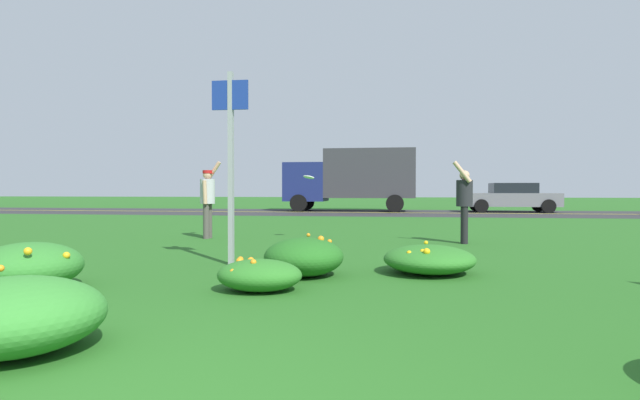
# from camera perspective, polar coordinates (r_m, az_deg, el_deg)

# --- Properties ---
(ground_plane) EXTENTS (120.00, 120.00, 0.00)m
(ground_plane) POSITION_cam_1_polar(r_m,az_deg,el_deg) (13.80, 1.75, -3.57)
(ground_plane) COLOR #26601E
(highway_strip) EXTENTS (120.00, 7.37, 0.01)m
(highway_strip) POSITION_cam_1_polar(r_m,az_deg,el_deg) (25.31, 4.81, -1.39)
(highway_strip) COLOR #2D2D30
(highway_strip) RESTS_ON ground
(highway_center_stripe) EXTENTS (120.00, 0.16, 0.00)m
(highway_center_stripe) POSITION_cam_1_polar(r_m,az_deg,el_deg) (25.31, 4.81, -1.38)
(highway_center_stripe) COLOR yellow
(highway_center_stripe) RESTS_ON ground
(daylily_clump_mid_left) EXTENTS (1.24, 1.33, 0.41)m
(daylily_clump_mid_left) POSITION_cam_1_polar(r_m,az_deg,el_deg) (7.25, 11.94, -6.40)
(daylily_clump_mid_left) COLOR #2D7526
(daylily_clump_mid_left) RESTS_ON ground
(daylily_clump_front_right) EXTENTS (1.24, 1.23, 0.59)m
(daylily_clump_front_right) POSITION_cam_1_polar(r_m,az_deg,el_deg) (4.29, -30.72, -10.85)
(daylily_clump_front_right) COLOR #337F2D
(daylily_clump_front_right) RESTS_ON ground
(daylily_clump_front_left) EXTENTS (1.14, 1.22, 0.54)m
(daylily_clump_front_left) POSITION_cam_1_polar(r_m,az_deg,el_deg) (6.81, -29.41, -6.35)
(daylily_clump_front_left) COLOR #337F2D
(daylily_clump_front_left) RESTS_ON ground
(daylily_clump_mid_center) EXTENTS (1.05, 1.15, 0.53)m
(daylily_clump_mid_center) POSITION_cam_1_polar(r_m,az_deg,el_deg) (6.88, -1.79, -6.26)
(daylily_clump_mid_center) COLOR #23661E
(daylily_clump_mid_center) RESTS_ON ground
(daylily_clump_mid_right) EXTENTS (0.96, 0.79, 0.38)m
(daylily_clump_mid_right) POSITION_cam_1_polar(r_m,az_deg,el_deg) (5.92, -6.69, -8.21)
(daylily_clump_mid_right) COLOR #2D7526
(daylily_clump_mid_right) RESTS_ON ground
(sign_post_near_path) EXTENTS (0.56, 0.10, 2.91)m
(sign_post_near_path) POSITION_cam_1_polar(r_m,az_deg,el_deg) (7.95, -9.81, 5.53)
(sign_post_near_path) COLOR #93969B
(sign_post_near_path) RESTS_ON ground
(person_thrower_red_cap_gray_shirt) EXTENTS (0.43, 0.49, 1.81)m
(person_thrower_red_cap_gray_shirt) POSITION_cam_1_polar(r_m,az_deg,el_deg) (12.30, -12.27, 0.37)
(person_thrower_red_cap_gray_shirt) COLOR #B2B2B7
(person_thrower_red_cap_gray_shirt) RESTS_ON ground
(person_catcher_dark_shirt) EXTENTS (0.44, 0.49, 1.74)m
(person_catcher_dark_shirt) POSITION_cam_1_polar(r_m,az_deg,el_deg) (11.32, 15.60, 0.04)
(person_catcher_dark_shirt) COLOR #232328
(person_catcher_dark_shirt) RESTS_ON ground
(frisbee_white) EXTENTS (0.25, 0.25, 0.11)m
(frisbee_white) POSITION_cam_1_polar(r_m,az_deg,el_deg) (11.79, -1.24, 2.53)
(frisbee_white) COLOR white
(car_gray_center_left) EXTENTS (4.50, 2.00, 1.45)m
(car_gray_center_left) POSITION_cam_1_polar(r_m,az_deg,el_deg) (27.48, 20.31, 0.28)
(car_gray_center_left) COLOR slate
(car_gray_center_left) RESTS_ON ground
(box_truck_navy) EXTENTS (6.70, 2.46, 3.20)m
(box_truck_navy) POSITION_cam_1_polar(r_m,az_deg,el_deg) (26.99, 3.61, 2.60)
(box_truck_navy) COLOR navy
(box_truck_navy) RESTS_ON ground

